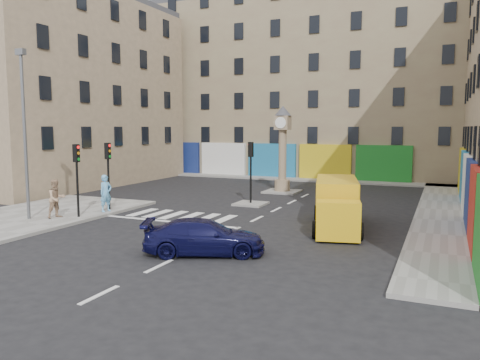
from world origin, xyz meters
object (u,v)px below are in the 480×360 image
Objects in this scene: lamp_post at (24,125)px; navy_sedan at (204,237)px; pedestrian_tan at (56,199)px; traffic_light_left_near at (77,169)px; pedestrian_blue at (106,193)px; clock_pillar at (283,143)px; traffic_light_left_far at (108,165)px; traffic_light_island at (251,162)px; yellow_van at (337,204)px.

lamp_post is 11.77m from navy_sedan.
navy_sedan is 10.12m from pedestrian_tan.
traffic_light_left_near is 1.90× the size of pedestrian_tan.
lamp_post reaches higher than pedestrian_blue.
lamp_post reaches higher than clock_pillar.
traffic_light_left_far is 10.75m from navy_sedan.
navy_sedan is (8.97, -5.59, -1.97)m from traffic_light_left_far.
traffic_light_left_far is 8.30m from traffic_light_island.
traffic_light_left_far reaches higher than traffic_light_island.
lamp_post is at bearing 56.77° from navy_sedan.
yellow_van is (12.47, 1.01, -1.51)m from traffic_light_left_far.
pedestrian_blue is 2.66m from pedestrian_tan.
clock_pillar is (6.30, 11.40, 0.93)m from traffic_light_left_far.
yellow_van is (3.50, 6.60, 0.46)m from navy_sedan.
clock_pillar reaches higher than navy_sedan.
traffic_light_left_near is at bearing 36.38° from lamp_post.
traffic_light_left_far reaches higher than pedestrian_blue.
lamp_post is at bearing 140.31° from pedestrian_tan.
pedestrian_blue is (-8.67, 4.98, 0.50)m from navy_sedan.
traffic_light_left_near reaches higher than yellow_van.
pedestrian_blue is at bearing -64.08° from traffic_light_left_far.
traffic_light_left_near is at bearing -114.55° from clock_pillar.
pedestrian_tan reaches higher than navy_sedan.
clock_pillar is at bearing 61.06° from traffic_light_left_far.
lamp_post reaches higher than traffic_light_left_far.
traffic_light_island is 12.52m from lamp_post.
pedestrian_tan is (-7.11, -14.43, -2.42)m from clock_pillar.
pedestrian_tan is at bearing -116.21° from clock_pillar.
traffic_light_island is at bearing 51.07° from traffic_light_left_near.
navy_sedan is (10.87, -1.79, -4.14)m from lamp_post.
yellow_van is (14.37, 4.81, -3.68)m from lamp_post.
navy_sedan is at bearing -31.95° from traffic_light_left_far.
yellow_van is at bearing -59.31° from clock_pillar.
traffic_light_left_far is 1.00× the size of traffic_light_island.
traffic_light_left_far is 1.85× the size of pedestrian_blue.
traffic_light_left_near is 1.85× the size of pedestrian_blue.
lamp_post is at bearing 160.08° from pedestrian_blue.
clock_pillar is 13.64m from pedestrian_blue.
traffic_light_left_near is 3.21m from lamp_post.
pedestrian_blue reaches higher than pedestrian_tan.
pedestrian_blue is at bearing 174.16° from yellow_van.
traffic_light_left_near reaches higher than navy_sedan.
pedestrian_tan is at bearing 51.50° from navy_sedan.
yellow_van is at bearing -35.47° from traffic_light_island.
traffic_light_left_far is 13.05m from clock_pillar.
pedestrian_blue is at bearing -9.10° from pedestrian_tan.
traffic_light_left_far is 3.48m from pedestrian_tan.
pedestrian_tan is (-0.81, -3.04, -1.50)m from traffic_light_left_far.
yellow_van reaches higher than pedestrian_blue.
clock_pillar reaches higher than traffic_light_left_far.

